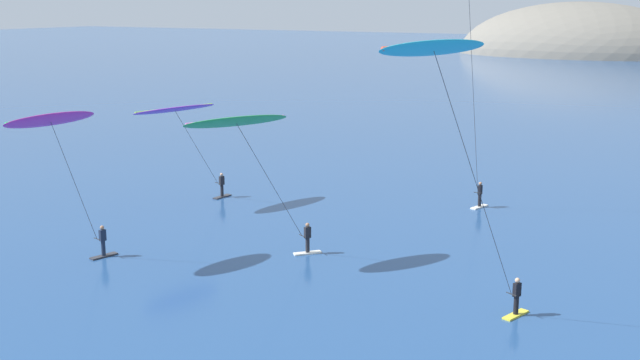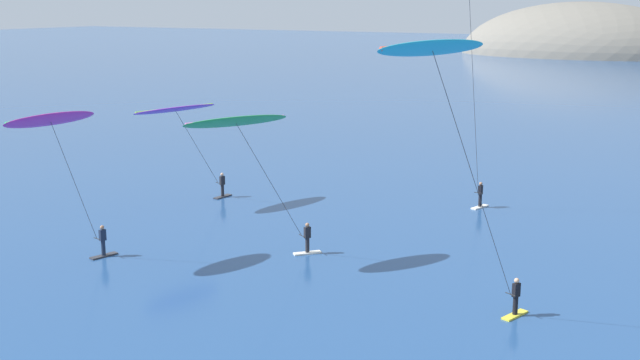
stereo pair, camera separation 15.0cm
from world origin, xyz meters
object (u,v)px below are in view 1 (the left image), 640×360
Objects in this scene: kitesurfer_purple at (179,115)px; kitesurfer_cyan at (443,77)px; kitesurfer_blue at (470,5)px; kitesurfer_green at (242,131)px; kitesurfer_magenta at (55,131)px.

kitesurfer_cyan is (22.43, -12.28, 4.48)m from kitesurfer_purple.
kitesurfer_cyan is (5.45, -18.67, -2.46)m from kitesurfer_blue.
kitesurfer_blue reaches higher than kitesurfer_cyan.
kitesurfer_green is at bearing -114.24° from kitesurfer_blue.
kitesurfer_magenta is 0.67× the size of kitesurfer_cyan.
kitesurfer_green is 0.66× the size of kitesurfer_cyan.
kitesurfer_cyan is at bearing -28.70° from kitesurfer_purple.
kitesurfer_purple is at bearing 142.55° from kitesurfer_green.
kitesurfer_green reaches higher than kitesurfer_purple.
kitesurfer_purple is 13.24m from kitesurfer_green.
kitesurfer_blue is at bearing 53.12° from kitesurfer_magenta.
kitesurfer_purple is 13.01m from kitesurfer_magenta.
kitesurfer_blue reaches higher than kitesurfer_purple.
kitesurfer_blue is (16.98, 6.38, 6.94)m from kitesurfer_purple.
kitesurfer_magenta reaches higher than kitesurfer_purple.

